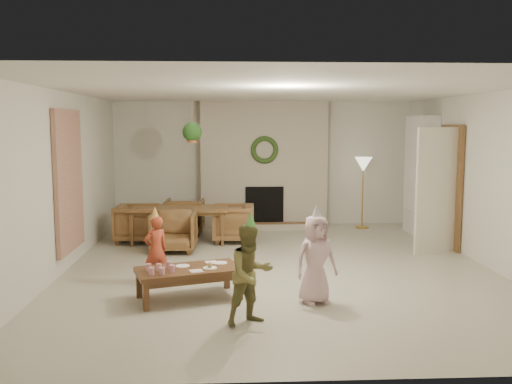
{
  "coord_description": "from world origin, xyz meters",
  "views": [
    {
      "loc": [
        -0.7,
        -7.66,
        2.04
      ],
      "look_at": [
        -0.3,
        0.4,
        1.05
      ],
      "focal_mm": 38.67,
      "sensor_mm": 36.0,
      "label": 1
    }
  ],
  "objects": [
    {
      "name": "floor",
      "position": [
        0.0,
        0.0,
        0.0
      ],
      "size": [
        7.0,
        7.0,
        0.0
      ],
      "primitive_type": "plane",
      "color": "#B7B29E",
      "rests_on": "ground"
    },
    {
      "name": "ceiling",
      "position": [
        0.0,
        0.0,
        2.5
      ],
      "size": [
        7.0,
        7.0,
        0.0
      ],
      "primitive_type": "plane",
      "rotation": [
        3.14,
        0.0,
        0.0
      ],
      "color": "white",
      "rests_on": "wall_back"
    },
    {
      "name": "wall_back",
      "position": [
        0.0,
        3.5,
        1.25
      ],
      "size": [
        7.0,
        0.0,
        7.0
      ],
      "primitive_type": "plane",
      "rotation": [
        1.57,
        0.0,
        0.0
      ],
      "color": "silver",
      "rests_on": "floor"
    },
    {
      "name": "wall_front",
      "position": [
        0.0,
        -3.5,
        1.25
      ],
      "size": [
        7.0,
        0.0,
        7.0
      ],
      "primitive_type": "plane",
      "rotation": [
        -1.57,
        0.0,
        0.0
      ],
      "color": "silver",
      "rests_on": "floor"
    },
    {
      "name": "wall_left",
      "position": [
        -3.0,
        0.0,
        1.25
      ],
      "size": [
        0.0,
        7.0,
        7.0
      ],
      "primitive_type": "plane",
      "rotation": [
        1.57,
        0.0,
        1.57
      ],
      "color": "silver",
      "rests_on": "floor"
    },
    {
      "name": "wall_right",
      "position": [
        3.0,
        0.0,
        1.25
      ],
      "size": [
        0.0,
        7.0,
        7.0
      ],
      "primitive_type": "plane",
      "rotation": [
        1.57,
        0.0,
        -1.57
      ],
      "color": "silver",
      "rests_on": "floor"
    },
    {
      "name": "fireplace_mass",
      "position": [
        0.0,
        3.3,
        1.25
      ],
      "size": [
        2.5,
        0.4,
        2.5
      ],
      "primitive_type": "cube",
      "color": "#541F16",
      "rests_on": "floor"
    },
    {
      "name": "fireplace_hearth",
      "position": [
        0.0,
        2.95,
        0.06
      ],
      "size": [
        1.6,
        0.3,
        0.12
      ],
      "primitive_type": "cube",
      "color": "brown",
      "rests_on": "floor"
    },
    {
      "name": "fireplace_firebox",
      "position": [
        0.0,
        3.12,
        0.45
      ],
      "size": [
        0.75,
        0.12,
        0.75
      ],
      "primitive_type": "cube",
      "color": "black",
      "rests_on": "floor"
    },
    {
      "name": "fireplace_wreath",
      "position": [
        0.0,
        3.07,
        1.55
      ],
      "size": [
        0.54,
        0.1,
        0.54
      ],
      "primitive_type": "torus",
      "rotation": [
        1.57,
        0.0,
        0.0
      ],
      "color": "#234018",
      "rests_on": "fireplace_mass"
    },
    {
      "name": "floor_lamp_base",
      "position": [
        1.94,
        3.0,
        0.01
      ],
      "size": [
        0.26,
        0.26,
        0.03
      ],
      "primitive_type": "cylinder",
      "color": "gold",
      "rests_on": "floor"
    },
    {
      "name": "floor_lamp_post",
      "position": [
        1.94,
        3.0,
        0.66
      ],
      "size": [
        0.03,
        0.03,
        1.26
      ],
      "primitive_type": "cylinder",
      "color": "gold",
      "rests_on": "floor"
    },
    {
      "name": "floor_lamp_shade",
      "position": [
        1.94,
        3.0,
        1.26
      ],
      "size": [
        0.34,
        0.34,
        0.28
      ],
      "primitive_type": "cone",
      "rotation": [
        3.14,
        0.0,
        0.0
      ],
      "color": "beige",
      "rests_on": "floor_lamp_post"
    },
    {
      "name": "bookshelf_carcass",
      "position": [
        2.84,
        2.3,
        1.1
      ],
      "size": [
        0.3,
        1.0,
        2.2
      ],
      "primitive_type": "cube",
      "color": "white",
      "rests_on": "floor"
    },
    {
      "name": "bookshelf_shelf_a",
      "position": [
        2.82,
        2.3,
        0.45
      ],
      "size": [
        0.3,
        0.92,
        0.03
      ],
      "primitive_type": "cube",
      "color": "white",
      "rests_on": "bookshelf_carcass"
    },
    {
      "name": "bookshelf_shelf_b",
      "position": [
        2.82,
        2.3,
        0.85
      ],
      "size": [
        0.3,
        0.92,
        0.03
      ],
      "primitive_type": "cube",
      "color": "white",
      "rests_on": "bookshelf_carcass"
    },
    {
      "name": "bookshelf_shelf_c",
      "position": [
        2.82,
        2.3,
        1.25
      ],
      "size": [
        0.3,
        0.92,
        0.03
      ],
      "primitive_type": "cube",
      "color": "white",
      "rests_on": "bookshelf_carcass"
    },
    {
      "name": "bookshelf_shelf_d",
      "position": [
        2.82,
        2.3,
        1.65
      ],
      "size": [
        0.3,
        0.92,
        0.03
      ],
      "primitive_type": "cube",
      "color": "white",
      "rests_on": "bookshelf_carcass"
    },
    {
      "name": "books_row_lower",
      "position": [
        2.8,
        2.15,
        0.59
      ],
      "size": [
        0.2,
        0.4,
        0.24
      ],
      "primitive_type": "cube",
      "color": "#B74C21",
      "rests_on": "bookshelf_shelf_a"
    },
    {
      "name": "books_row_mid",
      "position": [
        2.8,
        2.35,
        0.99
      ],
      "size": [
        0.2,
        0.44,
        0.24
      ],
      "primitive_type": "cube",
      "color": "#27508F",
      "rests_on": "bookshelf_shelf_b"
    },
    {
      "name": "books_row_upper",
      "position": [
        2.8,
        2.2,
        1.38
      ],
      "size": [
        0.2,
        0.36,
        0.22
      ],
      "primitive_type": "cube",
      "color": "gold",
      "rests_on": "bookshelf_shelf_c"
    },
    {
      "name": "door_frame",
      "position": [
        2.96,
        1.2,
        1.02
      ],
      "size": [
        0.05,
        0.86,
        2.04
      ],
      "primitive_type": "cube",
      "color": "brown",
      "rests_on": "floor"
    },
    {
      "name": "door_leaf",
      "position": [
        2.58,
        0.82,
        1.0
      ],
      "size": [
        0.77,
        0.32,
        2.0
      ],
      "primitive_type": "cube",
      "rotation": [
        0.0,
        0.0,
        -1.22
      ],
      "color": "beige",
      "rests_on": "floor"
    },
    {
      "name": "curtain_panel",
      "position": [
        -2.96,
        0.2,
        1.25
      ],
      "size": [
        0.06,
        1.2,
        2.0
      ],
      "primitive_type": "cube",
      "color": "tan",
      "rests_on": "wall_left"
    },
    {
      "name": "dining_table",
      "position": [
        -1.56,
        1.87,
        0.3
      ],
      "size": [
        1.73,
        1.01,
        0.6
      ],
      "primitive_type": "imported",
      "rotation": [
        0.0,
        0.0,
        -0.04
      ],
      "color": "brown",
      "rests_on": "floor"
    },
    {
      "name": "dining_chair_near",
      "position": [
        -1.59,
        1.12,
        0.33
      ],
      "size": [
        0.73,
        0.75,
        0.66
      ],
      "primitive_type": "imported",
      "rotation": [
        0.0,
        0.0,
        -0.04
      ],
      "color": "brown",
      "rests_on": "floor"
    },
    {
      "name": "dining_chair_far",
      "position": [
        -1.53,
        2.61,
        0.33
      ],
      "size": [
        0.73,
        0.75,
        0.66
      ],
      "primitive_type": "imported",
      "rotation": [
        0.0,
        0.0,
        3.1
      ],
      "color": "brown",
      "rests_on": "floor"
    },
    {
      "name": "dining_chair_left",
      "position": [
        -2.31,
        1.89,
        0.33
      ],
      "size": [
        0.75,
        0.73,
        0.66
      ],
      "primitive_type": "imported",
      "rotation": [
        0.0,
        0.0,
        1.53
      ],
      "color": "brown",
      "rests_on": "floor"
    },
    {
      "name": "dining_chair_right",
      "position": [
        -0.63,
        1.83,
        0.33
      ],
      "size": [
        0.75,
        0.73,
        0.66
      ],
      "primitive_type": "imported",
      "rotation": [
        0.0,
        0.0,
        -1.61
      ],
      "color": "brown",
      "rests_on": "floor"
    },
    {
      "name": "hanging_plant_cord",
      "position": [
        -1.3,
        1.5,
        2.15
      ],
      "size": [
        0.01,
        0.01,
        0.7
      ],
      "primitive_type": "cylinder",
      "color": "tan",
      "rests_on": "ceiling"
    },
    {
      "name": "hanging_plant_pot",
      "position": [
        -1.3,
        1.5,
        1.8
      ],
      "size": [
        0.16,
        0.16,
        0.12
      ],
      "primitive_type": "cylinder",
      "color": "#965830",
      "rests_on": "hanging_plant_cord"
    },
    {
      "name": "hanging_plant_foliage",
      "position": [
        -1.3,
        1.5,
        1.92
      ],
      "size": [
        0.32,
        0.32,
        0.32
      ],
      "primitive_type": "sphere",
      "color": "#1C4517",
      "rests_on": "hanging_plant_pot"
    },
    {
      "name": "coffee_table_top",
      "position": [
        -1.17,
        -1.34,
        0.34
      ],
      "size": [
        1.33,
        0.94,
        0.06
      ],
      "primitive_type": "cube",
      "rotation": [
        0.0,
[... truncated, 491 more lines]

